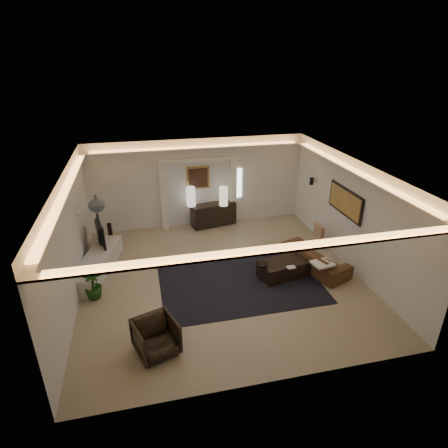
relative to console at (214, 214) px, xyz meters
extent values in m
plane|color=tan|center=(-0.45, -3.25, -0.40)|extent=(7.00, 7.00, 0.00)
plane|color=white|center=(-0.45, -3.25, 2.50)|extent=(7.00, 7.00, 0.00)
plane|color=silver|center=(-0.45, 0.25, 1.05)|extent=(7.00, 0.00, 7.00)
plane|color=silver|center=(-0.45, -6.75, 1.05)|extent=(7.00, 0.00, 7.00)
plane|color=silver|center=(-3.95, -3.25, 1.05)|extent=(0.00, 7.00, 7.00)
plane|color=silver|center=(3.05, -3.25, 1.05)|extent=(0.00, 7.00, 7.00)
cube|color=silver|center=(-0.45, -3.25, 2.22)|extent=(7.00, 7.00, 0.04)
cube|color=white|center=(0.90, 0.23, 0.95)|extent=(0.25, 0.03, 1.00)
cube|color=black|center=(-0.05, -3.45, -0.39)|extent=(4.00, 3.00, 0.01)
cube|color=silver|center=(-1.60, 0.15, 0.70)|extent=(0.22, 0.20, 2.20)
cube|color=silver|center=(0.70, 0.15, 0.70)|extent=(0.22, 0.20, 2.20)
cube|color=silver|center=(-0.45, 0.15, 1.85)|extent=(2.52, 0.20, 0.12)
cube|color=tan|center=(-0.45, 0.22, 1.25)|extent=(0.74, 0.04, 0.74)
cube|color=#4C2D1E|center=(-0.45, 0.19, 1.25)|extent=(0.62, 0.02, 0.62)
cube|color=black|center=(3.02, -2.95, 1.30)|extent=(0.04, 1.64, 0.74)
cube|color=tan|center=(2.99, -2.95, 1.30)|extent=(0.02, 1.50, 0.62)
cylinder|color=black|center=(2.93, -1.05, 1.28)|extent=(0.12, 0.12, 0.22)
cube|color=silver|center=(-3.89, -1.85, 1.25)|extent=(0.10, 0.55, 0.04)
cube|color=black|center=(0.00, 0.00, 0.00)|extent=(1.54, 0.75, 0.74)
cylinder|color=silver|center=(-0.74, 0.00, 0.69)|extent=(0.30, 0.30, 0.64)
cylinder|color=#F1EBBE|center=(0.30, -0.18, 0.69)|extent=(0.34, 0.34, 0.62)
cube|color=silver|center=(-3.60, -2.20, -0.18)|extent=(1.27, 2.58, 0.47)
imported|color=black|center=(-3.60, -1.41, 0.38)|extent=(1.15, 0.37, 0.66)
cylinder|color=black|center=(-3.29, -0.95, 0.24)|extent=(0.17, 0.17, 0.35)
imported|color=#455D73|center=(-3.41, -2.05, 1.48)|extent=(0.44, 0.44, 0.43)
imported|color=#1A4312|center=(-3.60, -3.41, -0.03)|extent=(0.58, 0.58, 0.74)
imported|color=#4D3A23|center=(2.09, -3.29, -0.10)|extent=(2.17, 1.43, 0.59)
cube|color=beige|center=(1.96, -4.02, 0.15)|extent=(0.57, 0.50, 0.06)
cube|color=tan|center=(2.70, -2.30, 0.15)|extent=(0.15, 0.42, 0.41)
cube|color=black|center=(1.13, -3.52, -0.20)|extent=(1.35, 0.90, 0.46)
imported|color=black|center=(0.51, -3.61, 0.05)|extent=(0.39, 0.39, 0.08)
cube|color=beige|center=(1.19, -3.86, 0.02)|extent=(0.22, 0.16, 0.03)
imported|color=black|center=(-2.27, -5.55, -0.04)|extent=(0.98, 1.00, 0.72)
camera|label=1|loc=(-2.26, -11.31, 4.93)|focal=30.01mm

